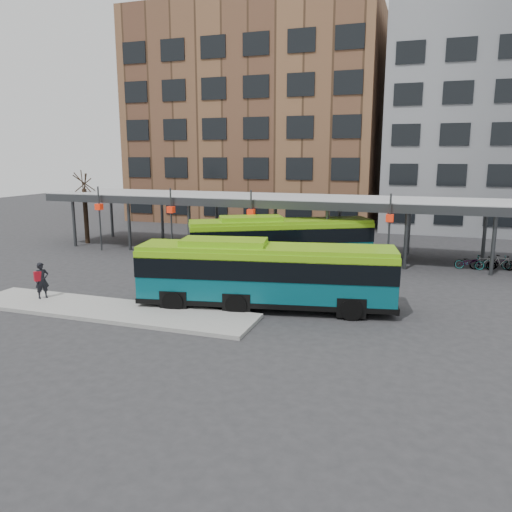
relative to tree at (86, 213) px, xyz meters
The scene contains 9 objects.
ground 21.77m from the tree, 33.69° to the right, with size 120.00×120.00×0.00m, color #28282B.
boarding_island 19.67m from the tree, 50.19° to the right, with size 14.00×3.00×0.18m, color gray.
canopy 18.03m from the tree, ahead, with size 40.00×6.53×4.80m.
tree is the anchor object (origin of this frame).
building_brick 23.18m from the tree, 68.20° to the left, with size 26.00×14.00×22.00m, color brown.
bus_front 22.67m from the tree, 32.44° to the right, with size 12.09×4.63×3.26m.
bus_rear 17.45m from the tree, ahead, with size 11.58×7.77×3.25m.
pedestrian 16.95m from the tree, 59.97° to the right, with size 0.71×0.78×1.78m.
bike_rack 31.26m from the tree, ahead, with size 5.86×1.40×0.96m.
Camera 1 is at (7.99, -21.65, 7.11)m, focal length 35.00 mm.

